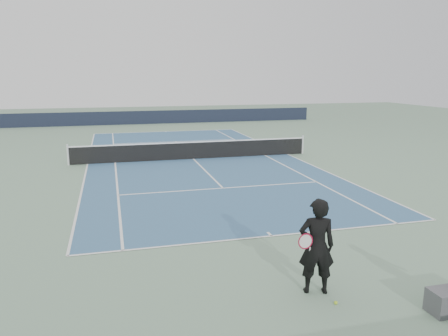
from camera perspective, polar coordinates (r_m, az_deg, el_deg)
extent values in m
plane|color=gray|center=(23.67, -4.03, 1.17)|extent=(80.00, 80.00, 0.00)
cube|color=#385F84|center=(23.67, -4.03, 1.18)|extent=(10.97, 23.77, 0.01)
cylinder|color=silver|center=(23.28, -19.72, 1.63)|extent=(0.10, 0.10, 1.07)
cylinder|color=silver|center=(25.52, 10.23, 3.03)|extent=(0.10, 0.10, 1.07)
cube|color=black|center=(23.58, -4.05, 2.27)|extent=(12.80, 0.03, 0.90)
cube|color=white|center=(23.51, -4.06, 3.39)|extent=(12.80, 0.04, 0.06)
cube|color=black|center=(41.13, -8.72, 6.59)|extent=(30.00, 0.25, 1.20)
imported|color=black|center=(9.35, 12.00, -9.95)|extent=(0.89, 0.74, 2.05)
torus|color=maroon|center=(9.14, 10.60, -9.39)|extent=(0.34, 0.18, 0.36)
cylinder|color=white|center=(9.14, 10.60, -9.39)|extent=(0.29, 0.14, 0.32)
cylinder|color=white|center=(9.31, 11.13, -10.72)|extent=(0.08, 0.13, 0.27)
sphere|color=#B4D82C|center=(9.39, 14.39, -16.67)|extent=(0.07, 0.07, 0.07)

